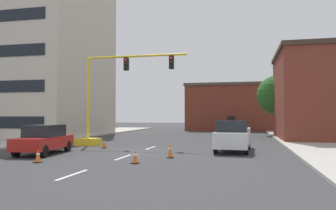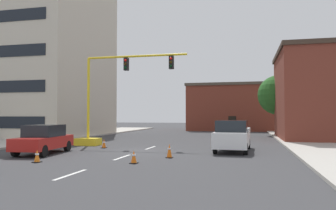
# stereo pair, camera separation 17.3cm
# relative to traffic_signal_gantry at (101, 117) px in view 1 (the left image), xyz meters

# --- Properties ---
(ground_plane) EXTENTS (160.00, 160.00, 0.00)m
(ground_plane) POSITION_rel_traffic_signal_gantry_xyz_m (4.16, -3.26, -2.22)
(ground_plane) COLOR #38383A
(sidewalk_left) EXTENTS (6.00, 56.00, 0.14)m
(sidewalk_left) POSITION_rel_traffic_signal_gantry_xyz_m (-8.20, 4.74, -2.15)
(sidewalk_left) COLOR #B2ADA3
(sidewalk_left) RESTS_ON ground_plane
(sidewalk_right) EXTENTS (6.00, 56.00, 0.14)m
(sidewalk_right) POSITION_rel_traffic_signal_gantry_xyz_m (16.52, 4.74, -2.15)
(sidewalk_right) COLOR #B2ADA3
(sidewalk_right) RESTS_ON ground_plane
(lane_stripe_seg_1) EXTENTS (0.16, 2.40, 0.01)m
(lane_stripe_seg_1) POSITION_rel_traffic_signal_gantry_xyz_m (4.16, -11.76, -2.22)
(lane_stripe_seg_1) COLOR silver
(lane_stripe_seg_1) RESTS_ON ground_plane
(lane_stripe_seg_2) EXTENTS (0.16, 2.40, 0.01)m
(lane_stripe_seg_2) POSITION_rel_traffic_signal_gantry_xyz_m (4.16, -6.26, -2.22)
(lane_stripe_seg_2) COLOR silver
(lane_stripe_seg_2) RESTS_ON ground_plane
(lane_stripe_seg_3) EXTENTS (0.16, 2.40, 0.01)m
(lane_stripe_seg_3) POSITION_rel_traffic_signal_gantry_xyz_m (4.16, -0.76, -2.22)
(lane_stripe_seg_3) COLOR silver
(lane_stripe_seg_3) RESTS_ON ground_plane
(building_tall_left) EXTENTS (13.83, 14.26, 20.21)m
(building_tall_left) POSITION_rel_traffic_signal_gantry_xyz_m (-12.32, 9.84, 7.89)
(building_tall_left) COLOR beige
(building_tall_left) RESTS_ON ground_plane
(building_brick_center) EXTENTS (13.77, 8.39, 7.07)m
(building_brick_center) POSITION_rel_traffic_signal_gantry_xyz_m (8.80, 28.67, 1.33)
(building_brick_center) COLOR brown
(building_brick_center) RESTS_ON ground_plane
(traffic_signal_gantry) EXTENTS (8.67, 1.20, 6.83)m
(traffic_signal_gantry) POSITION_rel_traffic_signal_gantry_xyz_m (0.00, 0.00, 0.00)
(traffic_signal_gantry) COLOR yellow
(traffic_signal_gantry) RESTS_ON ground_plane
(tree_right_far) EXTENTS (4.54, 4.54, 6.91)m
(tree_right_far) POSITION_rel_traffic_signal_gantry_xyz_m (14.32, 16.31, 2.40)
(tree_right_far) COLOR #4C3823
(tree_right_far) RESTS_ON ground_plane
(pickup_truck_white) EXTENTS (2.24, 5.48, 1.99)m
(pickup_truck_white) POSITION_rel_traffic_signal_gantry_xyz_m (9.97, -1.68, -1.25)
(pickup_truck_white) COLOR white
(pickup_truck_white) RESTS_ON ground_plane
(sedan_red_near_left) EXTENTS (2.30, 4.66, 1.74)m
(sedan_red_near_left) POSITION_rel_traffic_signal_gantry_xyz_m (-1.05, -5.81, -1.33)
(sedan_red_near_left) COLOR #B21E19
(sedan_red_near_left) RESTS_ON ground_plane
(traffic_cone_roadside_a) EXTENTS (0.36, 0.36, 0.64)m
(traffic_cone_roadside_a) POSITION_rel_traffic_signal_gantry_xyz_m (0.82, -9.11, -1.91)
(traffic_cone_roadside_a) COLOR black
(traffic_cone_roadside_a) RESTS_ON ground_plane
(traffic_cone_roadside_b) EXTENTS (0.36, 0.36, 0.78)m
(traffic_cone_roadside_b) POSITION_rel_traffic_signal_gantry_xyz_m (6.74, -5.88, -1.84)
(traffic_cone_roadside_b) COLOR black
(traffic_cone_roadside_b) RESTS_ON ground_plane
(traffic_cone_roadside_c) EXTENTS (0.36, 0.36, 0.63)m
(traffic_cone_roadside_c) POSITION_rel_traffic_signal_gantry_xyz_m (5.56, -8.34, -1.91)
(traffic_cone_roadside_c) COLOR black
(traffic_cone_roadside_c) RESTS_ON ground_plane
(traffic_cone_roadside_d) EXTENTS (0.36, 0.36, 0.65)m
(traffic_cone_roadside_d) POSITION_rel_traffic_signal_gantry_xyz_m (1.00, -1.69, -1.90)
(traffic_cone_roadside_d) COLOR black
(traffic_cone_roadside_d) RESTS_ON ground_plane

